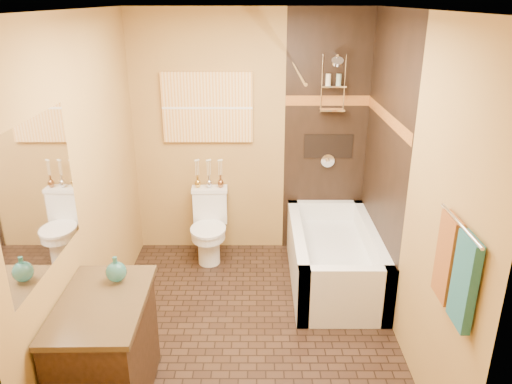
{
  "coord_description": "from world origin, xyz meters",
  "views": [
    {
      "loc": [
        0.07,
        -3.45,
        2.57
      ],
      "look_at": [
        0.06,
        0.4,
        1.07
      ],
      "focal_mm": 35.0,
      "sensor_mm": 36.0,
      "label": 1
    }
  ],
  "objects_px": {
    "sunset_painting": "(207,108)",
    "toilet": "(209,226)",
    "bathtub": "(333,261)",
    "vanity": "(107,351)"
  },
  "relations": [
    {
      "from": "toilet",
      "to": "vanity",
      "type": "relative_size",
      "value": 0.81
    },
    {
      "from": "sunset_painting",
      "to": "vanity",
      "type": "relative_size",
      "value": 1.0
    },
    {
      "from": "sunset_painting",
      "to": "toilet",
      "type": "bearing_deg",
      "value": -90.0
    },
    {
      "from": "sunset_painting",
      "to": "vanity",
      "type": "distance_m",
      "value": 2.58
    },
    {
      "from": "sunset_painting",
      "to": "vanity",
      "type": "height_order",
      "value": "sunset_painting"
    },
    {
      "from": "toilet",
      "to": "vanity",
      "type": "distance_m",
      "value": 2.06
    },
    {
      "from": "toilet",
      "to": "vanity",
      "type": "bearing_deg",
      "value": -106.63
    },
    {
      "from": "bathtub",
      "to": "toilet",
      "type": "bearing_deg",
      "value": 158.8
    },
    {
      "from": "toilet",
      "to": "bathtub",
      "type": "bearing_deg",
      "value": -23.85
    },
    {
      "from": "bathtub",
      "to": "toilet",
      "type": "height_order",
      "value": "toilet"
    }
  ]
}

